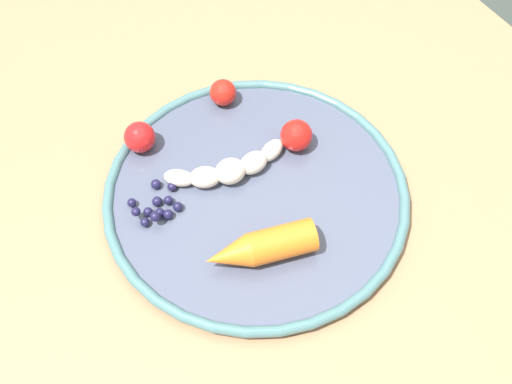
% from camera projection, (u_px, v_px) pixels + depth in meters
% --- Properties ---
extents(dining_table, '(1.14, 0.91, 0.75)m').
position_uv_depth(dining_table, '(279.00, 269.00, 0.76)').
color(dining_table, '#956F4C').
rests_on(dining_table, ground_plane).
extents(plate, '(0.34, 0.34, 0.02)m').
position_uv_depth(plate, '(256.00, 193.00, 0.70)').
color(plate, '#434A5E').
rests_on(plate, dining_table).
extents(banana, '(0.06, 0.15, 0.03)m').
position_uv_depth(banana, '(229.00, 169.00, 0.70)').
color(banana, beige).
rests_on(banana, plate).
extents(carrot_orange, '(0.06, 0.12, 0.04)m').
position_uv_depth(carrot_orange, '(260.00, 248.00, 0.64)').
color(carrot_orange, orange).
rests_on(carrot_orange, plate).
extents(blueberry_pile, '(0.06, 0.06, 0.02)m').
position_uv_depth(blueberry_pile, '(157.00, 206.00, 0.68)').
color(blueberry_pile, '#191638').
rests_on(blueberry_pile, plate).
extents(tomato_near, '(0.04, 0.04, 0.04)m').
position_uv_depth(tomato_near, '(296.00, 135.00, 0.72)').
color(tomato_near, red).
rests_on(tomato_near, plate).
extents(tomato_mid, '(0.03, 0.03, 0.03)m').
position_uv_depth(tomato_mid, '(223.00, 93.00, 0.77)').
color(tomato_mid, red).
rests_on(tomato_mid, plate).
extents(tomato_far, '(0.04, 0.04, 0.04)m').
position_uv_depth(tomato_far, '(140.00, 137.00, 0.72)').
color(tomato_far, red).
rests_on(tomato_far, plate).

